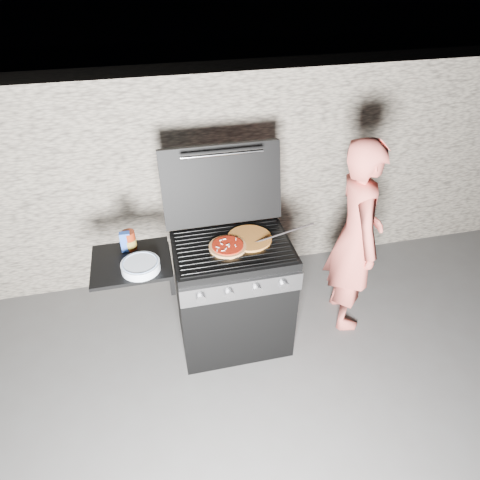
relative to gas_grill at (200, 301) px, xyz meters
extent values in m
plane|color=#464442|center=(0.25, 0.00, -0.46)|extent=(50.00, 50.00, 0.00)
cube|color=#A49782|center=(0.25, 1.05, 0.44)|extent=(8.00, 0.35, 1.80)
cylinder|color=gold|center=(0.38, 0.05, 0.46)|extent=(0.40, 0.40, 0.02)
cylinder|color=maroon|center=(-0.42, 0.14, 0.51)|extent=(0.11, 0.11, 0.13)
cube|color=#254AAA|center=(-0.44, 0.12, 0.52)|extent=(0.07, 0.04, 0.14)
cylinder|color=white|center=(-0.36, -0.11, 0.47)|extent=(0.30, 0.30, 0.06)
imported|color=#E46154|center=(1.19, 0.06, 0.33)|extent=(0.46, 0.62, 1.57)
cylinder|color=black|center=(0.60, 0.00, 0.50)|extent=(0.45, 0.04, 0.09)
camera|label=1|loc=(-0.21, -2.24, 2.17)|focal=32.00mm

